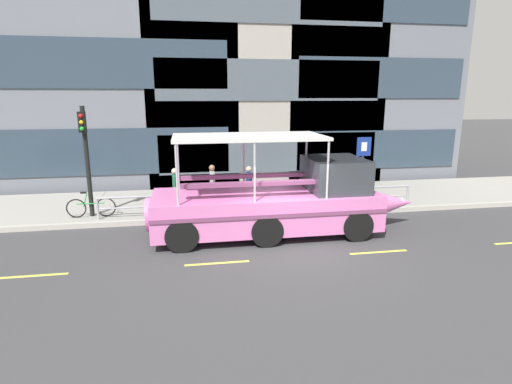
{
  "coord_description": "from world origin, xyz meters",
  "views": [
    {
      "loc": [
        -3.13,
        -11.34,
        4.54
      ],
      "look_at": [
        -0.81,
        2.06,
        1.3
      ],
      "focal_mm": 28.48,
      "sensor_mm": 36.0,
      "label": 1
    }
  ],
  "objects": [
    {
      "name": "ground_plane",
      "position": [
        0.0,
        0.0,
        0.0
      ],
      "size": [
        120.0,
        120.0,
        0.0
      ],
      "primitive_type": "plane",
      "color": "#3D3D3F"
    },
    {
      "name": "sidewalk",
      "position": [
        0.0,
        5.6,
        0.09
      ],
      "size": [
        32.0,
        4.8,
        0.18
      ],
      "primitive_type": "cube",
      "color": "#99968E",
      "rests_on": "ground_plane"
    },
    {
      "name": "curb_edge",
      "position": [
        0.0,
        3.11,
        0.09
      ],
      "size": [
        32.0,
        0.18,
        0.18
      ],
      "primitive_type": "cube",
      "color": "#B2ADA3",
      "rests_on": "ground_plane"
    },
    {
      "name": "lane_centreline",
      "position": [
        -0.0,
        -0.8,
        0.0
      ],
      "size": [
        25.8,
        0.12,
        0.01
      ],
      "color": "#DBD64C",
      "rests_on": "ground_plane"
    },
    {
      "name": "curb_guardrail",
      "position": [
        -0.31,
        3.45,
        0.73
      ],
      "size": [
        12.15,
        0.09,
        0.81
      ],
      "color": "#9EA0A8",
      "rests_on": "sidewalk"
    },
    {
      "name": "traffic_light_pole",
      "position": [
        -6.66,
        3.89,
        2.61
      ],
      "size": [
        0.24,
        0.46,
        4.01
      ],
      "color": "black",
      "rests_on": "sidewalk"
    },
    {
      "name": "parking_sign",
      "position": [
        4.0,
        4.14,
        2.02
      ],
      "size": [
        0.6,
        0.12,
        2.72
      ],
      "color": "#4C4F54",
      "rests_on": "sidewalk"
    },
    {
      "name": "leaned_bicycle",
      "position": [
        -6.65,
        3.82,
        0.56
      ],
      "size": [
        1.74,
        0.46,
        0.96
      ],
      "color": "black",
      "rests_on": "sidewalk"
    },
    {
      "name": "duck_tour_boat",
      "position": [
        -0.08,
        1.43,
        1.08
      ],
      "size": [
        9.17,
        2.68,
        3.31
      ],
      "color": "pink",
      "rests_on": "ground_plane"
    },
    {
      "name": "pedestrian_near_bow",
      "position": [
        2.3,
        4.64,
        1.2
      ],
      "size": [
        0.31,
        0.44,
        1.69
      ],
      "color": "#1E2338",
      "rests_on": "sidewalk"
    },
    {
      "name": "pedestrian_mid_left",
      "position": [
        -0.71,
        4.27,
        1.17
      ],
      "size": [
        0.22,
        0.47,
        1.64
      ],
      "color": "#1E2338",
      "rests_on": "sidewalk"
    },
    {
      "name": "pedestrian_mid_right",
      "position": [
        -2.15,
        4.58,
        1.2
      ],
      "size": [
        0.23,
        0.49,
        1.68
      ],
      "color": "#47423D",
      "rests_on": "sidewalk"
    },
    {
      "name": "pedestrian_near_stern",
      "position": [
        -3.6,
        4.24,
        1.18
      ],
      "size": [
        0.23,
        0.48,
        1.65
      ],
      "color": "black",
      "rests_on": "sidewalk"
    }
  ]
}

